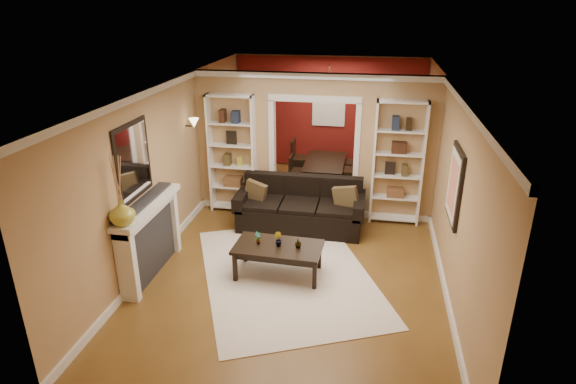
% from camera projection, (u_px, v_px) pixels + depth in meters
% --- Properties ---
extents(floor, '(8.00, 8.00, 0.00)m').
position_uv_depth(floor, '(304.00, 239.00, 8.43)').
color(floor, brown).
rests_on(floor, ground).
extents(ceiling, '(8.00, 8.00, 0.00)m').
position_uv_depth(ceiling, '(306.00, 84.00, 7.42)').
color(ceiling, white).
rests_on(ceiling, ground).
extents(wall_back, '(8.00, 0.00, 8.00)m').
position_uv_depth(wall_back, '(329.00, 113.00, 11.58)').
color(wall_back, tan).
rests_on(wall_back, ground).
extents(wall_front, '(8.00, 0.00, 8.00)m').
position_uv_depth(wall_front, '(240.00, 310.00, 4.27)').
color(wall_front, tan).
rests_on(wall_front, ground).
extents(wall_left, '(0.00, 8.00, 8.00)m').
position_uv_depth(wall_left, '(176.00, 159.00, 8.29)').
color(wall_left, tan).
rests_on(wall_left, ground).
extents(wall_right, '(0.00, 8.00, 8.00)m').
position_uv_depth(wall_right, '(446.00, 175.00, 7.56)').
color(wall_right, tan).
rests_on(wall_right, ground).
extents(partition_wall, '(4.50, 0.15, 2.70)m').
position_uv_depth(partition_wall, '(314.00, 146.00, 9.02)').
color(partition_wall, tan).
rests_on(partition_wall, floor).
extents(red_back_panel, '(4.44, 0.04, 2.64)m').
position_uv_depth(red_back_panel, '(329.00, 115.00, 11.56)').
color(red_back_panel, maroon).
rests_on(red_back_panel, floor).
extents(dining_window, '(0.78, 0.03, 0.98)m').
position_uv_depth(dining_window, '(329.00, 106.00, 11.44)').
color(dining_window, '#8CA5CC').
rests_on(dining_window, wall_back).
extents(area_rug, '(3.56, 4.06, 0.01)m').
position_uv_depth(area_rug, '(287.00, 274.00, 7.37)').
color(area_rug, silver).
rests_on(area_rug, floor).
extents(sofa, '(2.30, 1.00, 0.90)m').
position_uv_depth(sofa, '(300.00, 205.00, 8.70)').
color(sofa, black).
rests_on(sofa, floor).
extents(pillow_left, '(0.41, 0.22, 0.39)m').
position_uv_depth(pillow_left, '(256.00, 193.00, 8.74)').
color(pillow_left, brown).
rests_on(pillow_left, sofa).
extents(pillow_right, '(0.44, 0.22, 0.43)m').
position_uv_depth(pillow_right, '(346.00, 198.00, 8.47)').
color(pillow_right, brown).
rests_on(pillow_right, sofa).
extents(coffee_table, '(1.33, 0.76, 0.49)m').
position_uv_depth(coffee_table, '(278.00, 260.00, 7.27)').
color(coffee_table, black).
rests_on(coffee_table, floor).
extents(plant_left, '(0.12, 0.13, 0.20)m').
position_uv_depth(plant_left, '(258.00, 238.00, 7.18)').
color(plant_left, '#336626').
rests_on(plant_left, coffee_table).
extents(plant_center, '(0.15, 0.15, 0.22)m').
position_uv_depth(plant_center, '(278.00, 239.00, 7.13)').
color(plant_center, '#336626').
rests_on(plant_center, coffee_table).
extents(plant_right, '(0.12, 0.12, 0.18)m').
position_uv_depth(plant_right, '(298.00, 242.00, 7.09)').
color(plant_right, '#336626').
rests_on(plant_right, coffee_table).
extents(bookshelf_left, '(0.90, 0.30, 2.30)m').
position_uv_depth(bookshelf_left, '(232.00, 154.00, 9.19)').
color(bookshelf_left, white).
rests_on(bookshelf_left, floor).
extents(bookshelf_right, '(0.90, 0.30, 2.30)m').
position_uv_depth(bookshelf_right, '(398.00, 164.00, 8.69)').
color(bookshelf_right, white).
rests_on(bookshelf_right, floor).
extents(fireplace, '(0.32, 1.70, 1.16)m').
position_uv_depth(fireplace, '(151.00, 239.00, 7.19)').
color(fireplace, white).
rests_on(fireplace, floor).
extents(vase, '(0.41, 0.41, 0.35)m').
position_uv_depth(vase, '(122.00, 212.00, 6.26)').
color(vase, gold).
rests_on(vase, fireplace).
extents(mirror, '(0.03, 0.95, 1.10)m').
position_uv_depth(mirror, '(133.00, 161.00, 6.75)').
color(mirror, silver).
rests_on(mirror, wall_left).
extents(wall_sconce, '(0.18, 0.18, 0.22)m').
position_uv_depth(wall_sconce, '(191.00, 124.00, 8.60)').
color(wall_sconce, '#FFE0A5').
rests_on(wall_sconce, wall_left).
extents(framed_art, '(0.04, 0.85, 1.05)m').
position_uv_depth(framed_art, '(454.00, 185.00, 6.58)').
color(framed_art, black).
rests_on(framed_art, wall_right).
extents(dining_table, '(1.56, 0.87, 0.55)m').
position_uv_depth(dining_table, '(326.00, 173.00, 10.83)').
color(dining_table, black).
rests_on(dining_table, floor).
extents(dining_chair_nw, '(0.39, 0.39, 0.75)m').
position_uv_depth(dining_chair_nw, '(300.00, 171.00, 10.61)').
color(dining_chair_nw, black).
rests_on(dining_chair_nw, floor).
extents(dining_chair_ne, '(0.58, 0.58, 0.92)m').
position_uv_depth(dining_chair_ne, '(350.00, 171.00, 10.40)').
color(dining_chair_ne, black).
rests_on(dining_chair_ne, floor).
extents(dining_chair_sw, '(0.50, 0.50, 0.95)m').
position_uv_depth(dining_chair_sw, '(304.00, 159.00, 11.12)').
color(dining_chair_sw, black).
rests_on(dining_chair_sw, floor).
extents(dining_chair_se, '(0.49, 0.49, 0.87)m').
position_uv_depth(dining_chair_se, '(352.00, 163.00, 10.95)').
color(dining_chair_se, black).
rests_on(dining_chair_se, floor).
extents(chandelier, '(0.50, 0.50, 0.30)m').
position_uv_depth(chandelier, '(324.00, 95.00, 10.14)').
color(chandelier, '#2F2515').
rests_on(chandelier, ceiling).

